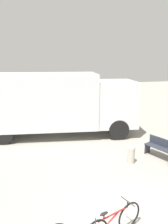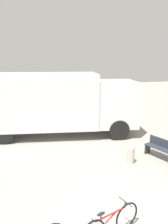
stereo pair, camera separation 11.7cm
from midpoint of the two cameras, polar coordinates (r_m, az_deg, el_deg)
name	(u,v)px [view 1 (the left image)]	position (r m, az deg, el deg)	size (l,w,h in m)	color
delivery_truck	(56,102)	(11.52, -7.73, 2.66)	(8.45, 3.67, 3.29)	silver
park_bench	(162,148)	(9.63, 19.47, -8.86)	(0.86, 1.52, 0.81)	#282D38
bicycle_middle	(113,224)	(5.62, 6.94, -26.96)	(1.65, 0.64, 0.78)	black
bollard_near_bench	(131,153)	(8.91, 11.85, -10.50)	(0.30, 0.30, 0.75)	#B2AD9E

